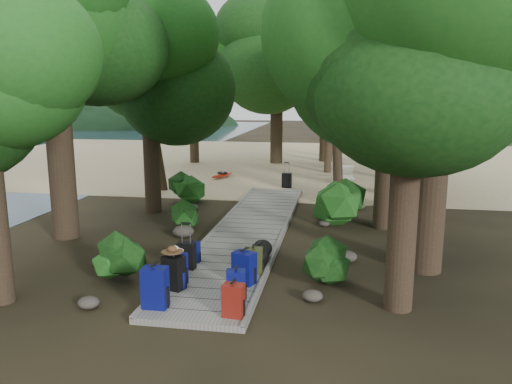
% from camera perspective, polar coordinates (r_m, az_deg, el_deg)
% --- Properties ---
extents(ground, '(120.00, 120.00, 0.00)m').
position_cam_1_polar(ground, '(13.21, -1.44, -5.78)').
color(ground, '#2F2717').
rests_on(ground, ground).
extents(sand_beach, '(40.00, 22.00, 0.02)m').
position_cam_1_polar(sand_beach, '(28.76, 4.70, 3.48)').
color(sand_beach, tan).
rests_on(sand_beach, ground).
extents(distant_hill, '(32.00, 16.00, 12.00)m').
position_cam_1_polar(distant_hill, '(73.91, -25.63, 7.13)').
color(distant_hill, black).
rests_on(distant_hill, ground).
extents(boardwalk, '(2.00, 12.00, 0.12)m').
position_cam_1_polar(boardwalk, '(14.13, -0.66, -4.38)').
color(boardwalk, gray).
rests_on(boardwalk, ground).
extents(backpack_left_a, '(0.44, 0.31, 0.82)m').
position_cam_1_polar(backpack_left_a, '(9.13, -11.47, -10.41)').
color(backpack_left_a, '#030D67').
rests_on(backpack_left_a, boardwalk).
extents(backpack_left_b, '(0.47, 0.40, 0.73)m').
position_cam_1_polar(backpack_left_b, '(9.89, -9.38, -8.89)').
color(backpack_left_b, black).
rests_on(backpack_left_b, boardwalk).
extents(backpack_left_c, '(0.40, 0.30, 0.69)m').
position_cam_1_polar(backpack_left_c, '(10.14, -9.01, -8.47)').
color(backpack_left_c, '#030D67').
rests_on(backpack_left_c, boardwalk).
extents(backpack_left_d, '(0.35, 0.27, 0.49)m').
position_cam_1_polar(backpack_left_d, '(11.40, -7.24, -6.72)').
color(backpack_left_d, '#030D67').
rests_on(backpack_left_d, boardwalk).
extents(backpack_right_a, '(0.38, 0.29, 0.64)m').
position_cam_1_polar(backpack_right_a, '(8.66, -2.60, -12.07)').
color(backpack_right_a, maroon).
rests_on(backpack_right_a, boardwalk).
extents(backpack_right_b, '(0.39, 0.31, 0.63)m').
position_cam_1_polar(backpack_right_b, '(9.31, -2.30, -10.38)').
color(backpack_right_b, '#030D67').
rests_on(backpack_right_b, boardwalk).
extents(backpack_right_c, '(0.51, 0.44, 0.72)m').
position_cam_1_polar(backpack_right_c, '(10.04, -1.36, -8.46)').
color(backpack_right_c, '#030D67').
rests_on(backpack_right_c, boardwalk).
extents(backpack_right_d, '(0.42, 0.32, 0.59)m').
position_cam_1_polar(backpack_right_d, '(10.64, -0.30, -7.66)').
color(backpack_right_d, '#343D1B').
rests_on(backpack_right_d, boardwalk).
extents(duffel_right_khaki, '(0.40, 0.56, 0.36)m').
position_cam_1_polar(duffel_right_khaki, '(10.86, -0.33, -7.93)').
color(duffel_right_khaki, brown).
rests_on(duffel_right_khaki, boardwalk).
extents(duffel_right_black, '(0.46, 0.68, 0.41)m').
position_cam_1_polar(duffel_right_black, '(11.38, 0.51, -6.89)').
color(duffel_right_black, black).
rests_on(duffel_right_black, boardwalk).
extents(suitcase_on_boardwalk, '(0.40, 0.25, 0.58)m').
position_cam_1_polar(suitcase_on_boardwalk, '(10.96, -7.93, -7.23)').
color(suitcase_on_boardwalk, black).
rests_on(suitcase_on_boardwalk, boardwalk).
extents(lone_suitcase_on_sand, '(0.41, 0.27, 0.60)m').
position_cam_1_polar(lone_suitcase_on_sand, '(20.65, 3.53, 1.33)').
color(lone_suitcase_on_sand, black).
rests_on(lone_suitcase_on_sand, sand_beach).
extents(hat_brown, '(0.42, 0.42, 0.13)m').
position_cam_1_polar(hat_brown, '(9.81, -9.57, -6.41)').
color(hat_brown, '#51351E').
rests_on(hat_brown, backpack_left_b).
extents(hat_white, '(0.35, 0.35, 0.12)m').
position_cam_1_polar(hat_white, '(9.98, -9.29, -6.36)').
color(hat_white, silver).
rests_on(hat_white, backpack_left_c).
extents(kayak, '(1.82, 3.38, 0.33)m').
position_cam_1_polar(kayak, '(23.14, -3.87, 2.06)').
color(kayak, '#B0200F').
rests_on(kayak, sand_beach).
extents(sun_lounger, '(0.83, 2.11, 0.67)m').
position_cam_1_polar(sun_lounger, '(22.14, 10.23, 1.92)').
color(sun_lounger, silver).
rests_on(sun_lounger, sand_beach).
extents(tree_right_a, '(4.37, 4.37, 7.28)m').
position_cam_1_polar(tree_right_a, '(8.92, 17.12, 9.31)').
color(tree_right_a, black).
rests_on(tree_right_a, ground).
extents(tree_right_b, '(5.80, 5.80, 10.36)m').
position_cam_1_polar(tree_right_b, '(11.25, 20.35, 17.30)').
color(tree_right_b, black).
rests_on(tree_right_b, ground).
extents(tree_right_c, '(4.91, 4.91, 8.49)m').
position_cam_1_polar(tree_right_c, '(14.60, 15.11, 12.36)').
color(tree_right_c, black).
rests_on(tree_right_c, ground).
extents(tree_right_d, '(5.86, 5.86, 10.74)m').
position_cam_1_polar(tree_right_d, '(16.49, 19.85, 15.84)').
color(tree_right_d, black).
rests_on(tree_right_d, ground).
extents(tree_right_e, '(4.85, 4.85, 8.73)m').
position_cam_1_polar(tree_right_e, '(19.73, 15.46, 12.28)').
color(tree_right_e, black).
rests_on(tree_right_e, ground).
extents(tree_right_f, '(5.19, 5.19, 9.27)m').
position_cam_1_polar(tree_right_f, '(22.09, 20.05, 12.57)').
color(tree_right_f, black).
rests_on(tree_right_f, ground).
extents(tree_left_b, '(5.44, 5.44, 9.79)m').
position_cam_1_polar(tree_left_b, '(14.14, -22.21, 14.62)').
color(tree_left_b, black).
rests_on(tree_left_b, ground).
extents(tree_left_c, '(4.37, 4.37, 7.60)m').
position_cam_1_polar(tree_left_c, '(16.54, -12.13, 10.77)').
color(tree_left_c, black).
rests_on(tree_left_c, ground).
extents(tree_back_a, '(5.65, 5.65, 9.78)m').
position_cam_1_polar(tree_back_a, '(27.87, 2.40, 13.32)').
color(tree_back_a, black).
rests_on(tree_back_a, ground).
extents(tree_back_b, '(6.12, 6.12, 10.94)m').
position_cam_1_polar(tree_back_b, '(28.94, 8.26, 14.29)').
color(tree_back_b, black).
rests_on(tree_back_b, ground).
extents(tree_back_c, '(4.80, 4.80, 8.63)m').
position_cam_1_polar(tree_back_c, '(27.95, 14.75, 11.79)').
color(tree_back_c, black).
rests_on(tree_back_c, ground).
extents(tree_back_d, '(4.38, 4.38, 7.30)m').
position_cam_1_polar(tree_back_d, '(28.25, -7.20, 10.70)').
color(tree_back_d, black).
rests_on(tree_back_d, ground).
extents(palm_right_a, '(4.79, 4.79, 8.16)m').
position_cam_1_polar(palm_right_a, '(18.38, 10.29, 11.73)').
color(palm_right_a, '#134615').
rests_on(palm_right_a, ground).
extents(palm_right_b, '(4.16, 4.16, 8.03)m').
position_cam_1_polar(palm_right_b, '(23.15, 16.49, 11.15)').
color(palm_right_b, '#134615').
rests_on(palm_right_b, ground).
extents(palm_right_c, '(4.64, 4.64, 7.38)m').
position_cam_1_polar(palm_right_c, '(24.94, 9.00, 10.70)').
color(palm_right_c, '#134615').
rests_on(palm_right_c, ground).
extents(palm_left_a, '(4.16, 4.16, 6.62)m').
position_cam_1_polar(palm_left_a, '(20.21, -11.48, 9.44)').
color(palm_left_a, '#134615').
rests_on(palm_left_a, ground).
extents(rock_left_a, '(0.40, 0.36, 0.22)m').
position_cam_1_polar(rock_left_a, '(9.80, -18.59, -11.89)').
color(rock_left_a, '#4C473F').
rests_on(rock_left_a, ground).
extents(rock_left_b, '(0.37, 0.33, 0.20)m').
position_cam_1_polar(rock_left_b, '(11.91, -17.37, -7.71)').
color(rock_left_b, '#4C473F').
rests_on(rock_left_b, ground).
extents(rock_left_c, '(0.59, 0.53, 0.33)m').
position_cam_1_polar(rock_left_c, '(13.78, -8.30, -4.47)').
color(rock_left_c, '#4C473F').
rests_on(rock_left_c, ground).
extents(rock_left_d, '(0.33, 0.30, 0.18)m').
position_cam_1_polar(rock_left_d, '(16.96, -7.14, -1.71)').
color(rock_left_d, '#4C473F').
rests_on(rock_left_d, ground).
extents(rock_right_a, '(0.39, 0.35, 0.21)m').
position_cam_1_polar(rock_right_a, '(9.66, 6.47, -11.71)').
color(rock_right_a, '#4C473F').
rests_on(rock_right_a, ground).
extents(rock_right_b, '(0.48, 0.43, 0.26)m').
position_cam_1_polar(rock_right_b, '(11.87, 10.32, -7.27)').
color(rock_right_b, '#4C473F').
rests_on(rock_right_b, ground).
extents(rock_right_c, '(0.32, 0.28, 0.17)m').
position_cam_1_polar(rock_right_c, '(14.86, 7.79, -3.59)').
color(rock_right_c, '#4C473F').
rests_on(rock_right_c, ground).
extents(rock_right_d, '(0.49, 0.44, 0.27)m').
position_cam_1_polar(rock_right_d, '(17.19, 11.55, -1.52)').
color(rock_right_d, '#4C473F').
rests_on(rock_right_d, ground).
extents(shrub_left_a, '(1.10, 1.10, 0.99)m').
position_cam_1_polar(shrub_left_a, '(10.95, -15.25, -7.10)').
color(shrub_left_a, '#1C5218').
rests_on(shrub_left_a, ground).
extents(shrub_left_b, '(0.91, 0.91, 0.81)m').
position_cam_1_polar(shrub_left_b, '(14.45, -7.46, -2.71)').
color(shrub_left_b, '#1C5218').
rests_on(shrub_left_b, ground).
extents(shrub_left_c, '(1.24, 1.24, 1.11)m').
position_cam_1_polar(shrub_left_c, '(18.15, -7.86, 0.62)').
color(shrub_left_c, '#1C5218').
rests_on(shrub_left_c, ground).
extents(shrub_right_a, '(1.07, 1.07, 0.96)m').
position_cam_1_polar(shrub_right_a, '(10.41, 7.45, -7.81)').
color(shrub_right_a, '#1C5218').
rests_on(shrub_right_a, ground).
extents(shrub_right_b, '(1.49, 1.49, 1.34)m').
position_cam_1_polar(shrub_right_b, '(15.18, 9.64, -1.07)').
color(shrub_right_b, '#1C5218').
rests_on(shrub_right_b, ground).
extents(shrub_right_c, '(0.77, 0.77, 0.69)m').
position_cam_1_polar(shrub_right_c, '(18.00, 8.71, -0.17)').
color(shrub_right_c, '#1C5218').
rests_on(shrub_right_c, ground).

